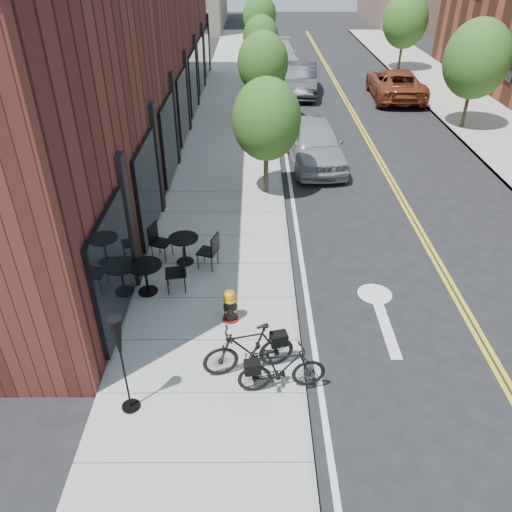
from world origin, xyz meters
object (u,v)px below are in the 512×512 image
object	(u,v)px
bistro_set_b	(146,274)
parked_car_a	(315,143)
bicycle_right	(282,369)
parked_car_b	(301,79)
bicycle_left	(249,349)
patio_umbrella	(119,346)
parked_car_c	(280,54)
fire_hydrant	(230,306)
bistro_set_c	(184,246)
parked_car_far	(396,84)

from	to	relation	value
bistro_set_b	parked_car_a	world-z (taller)	parked_car_a
bicycle_right	parked_car_b	size ratio (longest dim) A/B	0.34
bicycle_left	bistro_set_b	size ratio (longest dim) A/B	0.95
patio_umbrella	parked_car_c	world-z (taller)	patio_umbrella
parked_car_c	fire_hydrant	bearing A→B (deg)	-97.34
parked_car_b	patio_umbrella	bearing A→B (deg)	-97.73
parked_car_c	patio_umbrella	bearing A→B (deg)	-100.22
bicycle_right	bistro_set_b	distance (m)	4.42
bicycle_right	bistro_set_c	world-z (taller)	bicycle_right
parked_car_c	parked_car_far	distance (m)	10.26
fire_hydrant	bistro_set_c	distance (m)	2.73
parked_car_a	parked_car_b	bearing A→B (deg)	84.38
fire_hydrant	parked_car_a	world-z (taller)	parked_car_a
bistro_set_b	bistro_set_c	distance (m)	1.53
bicycle_right	bistro_set_b	bearing A→B (deg)	37.56
bistro_set_c	parked_car_far	size ratio (longest dim) A/B	0.33
bicycle_right	parked_car_a	distance (m)	11.82
bicycle_left	parked_car_c	world-z (taller)	parked_car_c
parked_car_a	parked_car_far	distance (m)	10.87
fire_hydrant	parked_car_b	xyz separation A→B (m)	(3.13, 19.93, 0.31)
fire_hydrant	bistro_set_b	xyz separation A→B (m)	(-2.07, 1.06, 0.12)
bicycle_left	bistro_set_b	distance (m)	3.63
parked_car_c	parked_car_far	xyz separation A→B (m)	(5.90, -8.39, 0.02)
patio_umbrella	fire_hydrant	bearing A→B (deg)	55.25
fire_hydrant	bistro_set_b	bearing A→B (deg)	147.32
parked_car_a	parked_car_b	xyz separation A→B (m)	(0.27, 10.31, -0.01)
bicycle_left	patio_umbrella	distance (m)	2.56
parked_car_c	bicycle_right	bearing A→B (deg)	-94.95
bistro_set_c	bicycle_right	bearing A→B (deg)	-42.52
fire_hydrant	parked_car_c	xyz separation A→B (m)	(2.33, 27.46, 0.26)
bicycle_left	parked_car_a	xyz separation A→B (m)	(2.43, 11.19, 0.15)
bistro_set_c	parked_car_a	distance (m)	8.34
bicycle_right	fire_hydrant	bearing A→B (deg)	19.76
bistro_set_b	parked_car_c	xyz separation A→B (m)	(4.40, 26.40, 0.13)
bicycle_left	parked_car_a	size ratio (longest dim) A/B	0.38
parked_car_a	patio_umbrella	bearing A→B (deg)	-114.89
bicycle_right	parked_car_far	distance (m)	22.32
parked_car_b	parked_car_c	bearing A→B (deg)	100.59
bicycle_right	parked_car_far	world-z (taller)	parked_car_far
bistro_set_c	parked_car_a	world-z (taller)	parked_car_a
bistro_set_b	parked_car_a	xyz separation A→B (m)	(4.93, 8.56, 0.19)
bistro_set_b	parked_car_b	xyz separation A→B (m)	(5.20, 18.86, 0.18)
bicycle_left	parked_car_far	world-z (taller)	parked_car_far
bicycle_left	bistro_set_b	xyz separation A→B (m)	(-2.50, 2.63, -0.04)
parked_car_far	parked_car_c	bearing A→B (deg)	-51.70
fire_hydrant	parked_car_c	size ratio (longest dim) A/B	0.16
bicycle_right	parked_car_c	size ratio (longest dim) A/B	0.32
parked_car_far	bicycle_left	bearing A→B (deg)	72.48
bistro_set_c	parked_car_a	bearing A→B (deg)	79.51
parked_car_b	parked_car_c	size ratio (longest dim) A/B	0.94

